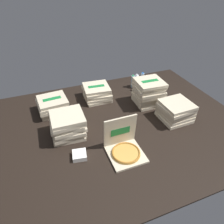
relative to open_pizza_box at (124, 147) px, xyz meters
name	(u,v)px	position (x,y,z in m)	size (l,w,h in m)	color
ground_plane	(117,125)	(0.11, 0.46, -0.08)	(3.20, 2.40, 0.02)	black
open_pizza_box	(124,147)	(0.00, 0.00, 0.00)	(0.36, 0.37, 0.39)	beige
pizza_stack_left_near	(68,125)	(-0.50, 0.50, 0.07)	(0.40, 0.40, 0.28)	beige
pizza_stack_center_near	(148,92)	(0.71, 0.76, 0.11)	(0.42, 0.42, 0.37)	beige
pizza_stack_center_far	(97,93)	(0.07, 1.15, 0.03)	(0.41, 0.42, 0.21)	beige
pizza_stack_left_mid	(53,105)	(-0.60, 1.04, 0.03)	(0.41, 0.41, 0.21)	beige
pizza_stack_right_mid	(176,111)	(0.86, 0.31, 0.05)	(0.41, 0.41, 0.24)	beige
water_bottle_0	(136,81)	(0.79, 1.29, 0.03)	(0.06, 0.06, 0.21)	white
water_bottle_1	(137,82)	(0.78, 1.23, 0.03)	(0.06, 0.06, 0.21)	silver
water_bottle_2	(142,79)	(0.91, 1.32, 0.03)	(0.06, 0.06, 0.21)	silver
water_bottle_3	(143,83)	(0.85, 1.17, 0.03)	(0.06, 0.06, 0.21)	white
water_bottle_4	(133,81)	(0.72, 1.29, 0.03)	(0.06, 0.06, 0.21)	silver
water_bottle_5	(141,85)	(0.78, 1.13, 0.03)	(0.06, 0.06, 0.21)	silver
napkin_pile	(80,155)	(-0.46, 0.11, -0.05)	(0.14, 0.14, 0.05)	white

